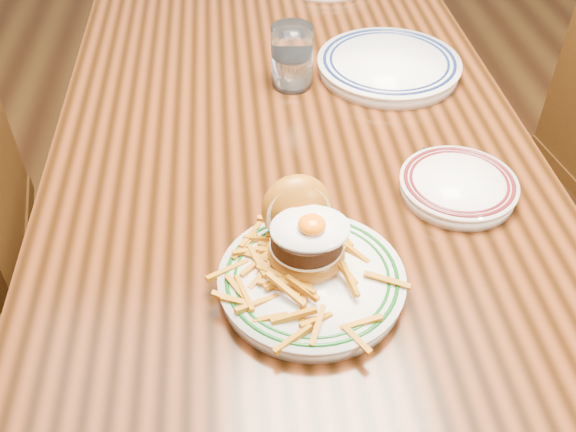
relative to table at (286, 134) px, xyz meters
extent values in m
plane|color=black|center=(0.00, 0.00, -0.66)|extent=(6.00, 6.00, 0.00)
cube|color=black|center=(0.00, 0.00, 0.06)|extent=(0.85, 1.60, 0.05)
cylinder|color=black|center=(-0.36, 0.74, -0.31)|extent=(0.07, 0.07, 0.70)
cylinder|color=black|center=(0.36, 0.74, -0.31)|extent=(0.07, 0.07, 0.70)
cylinder|color=#3A210C|center=(-0.56, -0.23, -0.45)|extent=(0.04, 0.04, 0.42)
cylinder|color=#3A210C|center=(-0.62, 0.13, -0.45)|extent=(0.04, 0.04, 0.42)
cylinder|color=#3A210C|center=(0.72, 0.25, -0.47)|extent=(0.04, 0.04, 0.38)
cylinder|color=white|center=(-0.01, -0.49, 0.10)|extent=(0.25, 0.25, 0.02)
cylinder|color=white|center=(-0.01, -0.49, 0.11)|extent=(0.26, 0.26, 0.01)
torus|color=#0C4811|center=(-0.01, -0.49, 0.11)|extent=(0.24, 0.24, 0.01)
torus|color=#0C4811|center=(-0.01, -0.49, 0.11)|extent=(0.21, 0.21, 0.01)
ellipsoid|color=#9D5214|center=(-0.01, -0.46, 0.12)|extent=(0.11, 0.11, 0.05)
cylinder|color=beige|center=(-0.01, -0.46, 0.14)|extent=(0.10, 0.10, 0.00)
cylinder|color=black|center=(-0.01, -0.46, 0.16)|extent=(0.10, 0.10, 0.03)
ellipsoid|color=white|center=(-0.01, -0.46, 0.17)|extent=(0.11, 0.09, 0.01)
ellipsoid|color=#FF6B05|center=(-0.01, -0.46, 0.18)|extent=(0.04, 0.04, 0.02)
ellipsoid|color=#9D5214|center=(-0.02, -0.40, 0.15)|extent=(0.11, 0.10, 0.11)
cylinder|color=beige|center=(-0.02, -0.41, 0.15)|extent=(0.10, 0.04, 0.09)
cylinder|color=white|center=(0.25, -0.31, 0.10)|extent=(0.18, 0.18, 0.02)
cylinder|color=white|center=(0.25, -0.31, 0.11)|extent=(0.19, 0.19, 0.01)
torus|color=#521216|center=(0.25, -0.31, 0.11)|extent=(0.18, 0.18, 0.01)
torus|color=#521216|center=(0.25, -0.31, 0.11)|extent=(0.16, 0.16, 0.01)
cube|color=silver|center=(0.27, -0.30, 0.11)|extent=(0.08, 0.10, 0.00)
cylinder|color=white|center=(0.22, 0.07, 0.10)|extent=(0.28, 0.28, 0.02)
cylinder|color=white|center=(0.22, 0.07, 0.11)|extent=(0.29, 0.29, 0.01)
torus|color=#0E1C49|center=(0.22, 0.07, 0.12)|extent=(0.27, 0.27, 0.01)
torus|color=#0E1C49|center=(0.22, 0.07, 0.12)|extent=(0.24, 0.24, 0.01)
cylinder|color=white|center=(0.02, 0.05, 0.15)|extent=(0.08, 0.08, 0.12)
cylinder|color=silver|center=(0.02, 0.05, 0.12)|extent=(0.07, 0.07, 0.06)
camera|label=1|loc=(-0.10, -1.07, 0.76)|focal=40.00mm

